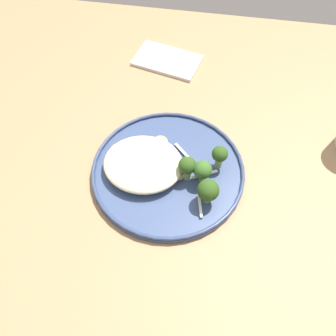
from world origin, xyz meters
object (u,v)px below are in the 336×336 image
object	(u,v)px
seared_scallop_rear_pale	(155,157)
broccoli_floret_front_edge	(203,170)
seared_scallop_tiny_bay	(160,174)
seared_scallop_center_golden	(161,143)
seared_scallop_tilted_round	(118,173)
seared_scallop_on_noodles	(117,150)
dinner_plate	(168,171)
broccoli_floret_left_leaning	(208,191)
broccoli_floret_center_pile	(220,155)
seared_scallop_left_edge	(179,171)
broccoli_floret_beside_noodles	(187,167)
folded_napkin	(167,60)
seared_scallop_front_small	(137,177)

from	to	relation	value
seared_scallop_rear_pale	broccoli_floret_front_edge	xyz separation A→B (m)	(-0.09, 0.03, 0.02)
seared_scallop_tiny_bay	seared_scallop_center_golden	bearing A→B (deg)	-81.34
seared_scallop_center_golden	seared_scallop_tilted_round	world-z (taller)	seared_scallop_center_golden
seared_scallop_on_noodles	seared_scallop_rear_pale	distance (m)	0.08
dinner_plate	seared_scallop_tiny_bay	distance (m)	0.02
seared_scallop_on_noodles	broccoli_floret_left_leaning	distance (m)	0.20
seared_scallop_center_golden	seared_scallop_rear_pale	world-z (taller)	seared_scallop_center_golden
dinner_plate	broccoli_floret_center_pile	size ratio (longest dim) A/B	5.48
seared_scallop_center_golden	seared_scallop_left_edge	xyz separation A→B (m)	(-0.05, 0.06, -0.00)
seared_scallop_left_edge	broccoli_floret_beside_noodles	size ratio (longest dim) A/B	0.64
broccoli_floret_beside_noodles	folded_napkin	world-z (taller)	broccoli_floret_beside_noodles
dinner_plate	seared_scallop_left_edge	world-z (taller)	seared_scallop_left_edge
seared_scallop_tiny_bay	seared_scallop_front_small	distance (m)	0.04
dinner_plate	seared_scallop_tilted_round	distance (m)	0.09
broccoli_floret_beside_noodles	broccoli_floret_front_edge	bearing A→B (deg)	173.16
seared_scallop_tiny_bay	seared_scallop_front_small	bearing A→B (deg)	21.11
seared_scallop_on_noodles	broccoli_floret_center_pile	bearing A→B (deg)	-179.50
dinner_plate	seared_scallop_front_small	distance (m)	0.06
seared_scallop_center_golden	seared_scallop_tiny_bay	xyz separation A→B (m)	(-0.01, 0.07, -0.00)
seared_scallop_tilted_round	seared_scallop_tiny_bay	distance (m)	0.08
broccoli_floret_center_pile	broccoli_floret_beside_noodles	world-z (taller)	broccoli_floret_beside_noodles
seared_scallop_left_edge	seared_scallop_tilted_round	bearing A→B (deg)	11.77
seared_scallop_center_golden	broccoli_floret_beside_noodles	world-z (taller)	broccoli_floret_beside_noodles
seared_scallop_rear_pale	folded_napkin	world-z (taller)	seared_scallop_rear_pale
seared_scallop_rear_pale	broccoli_floret_front_edge	distance (m)	0.10
dinner_plate	seared_scallop_left_edge	xyz separation A→B (m)	(-0.02, 0.00, 0.01)
seared_scallop_left_edge	broccoli_floret_front_edge	distance (m)	0.05
broccoli_floret_center_pile	broccoli_floret_beside_noodles	distance (m)	0.07
seared_scallop_tiny_bay	dinner_plate	bearing A→B (deg)	-129.23
seared_scallop_tiny_bay	broccoli_floret_left_leaning	bearing A→B (deg)	158.16
broccoli_floret_beside_noodles	folded_napkin	xyz separation A→B (m)	(0.09, -0.32, -0.04)
broccoli_floret_left_leaning	seared_scallop_front_small	bearing A→B (deg)	-9.45
seared_scallop_on_noodles	seared_scallop_rear_pale	xyz separation A→B (m)	(-0.08, 0.00, -0.00)
seared_scallop_tilted_round	seared_scallop_tiny_bay	world-z (taller)	seared_scallop_tilted_round
seared_scallop_rear_pale	broccoli_floret_front_edge	bearing A→B (deg)	161.10
dinner_plate	seared_scallop_front_small	bearing A→B (deg)	30.75
dinner_plate	broccoli_floret_front_edge	size ratio (longest dim) A/B	5.55
seared_scallop_on_noodles	seared_scallop_tilted_round	size ratio (longest dim) A/B	0.96
seared_scallop_tilted_round	broccoli_floret_center_pile	xyz separation A→B (m)	(-0.18, -0.05, 0.02)
seared_scallop_front_small	broccoli_floret_beside_noodles	world-z (taller)	broccoli_floret_beside_noodles
seared_scallop_front_small	folded_napkin	bearing A→B (deg)	-89.91
seared_scallop_on_noodles	seared_scallop_front_small	world-z (taller)	seared_scallop_front_small
seared_scallop_on_noodles	seared_scallop_tilted_round	bearing A→B (deg)	104.84
broccoli_floret_beside_noodles	seared_scallop_tilted_round	bearing A→B (deg)	8.84
dinner_plate	seared_scallop_on_noodles	xyz separation A→B (m)	(0.10, -0.03, 0.01)
broccoli_floret_beside_noodles	folded_napkin	distance (m)	0.34
broccoli_floret_front_edge	folded_napkin	distance (m)	0.35
seared_scallop_center_golden	broccoli_floret_beside_noodles	xyz separation A→B (m)	(-0.06, 0.06, 0.02)
seared_scallop_center_golden	seared_scallop_left_edge	bearing A→B (deg)	127.69
broccoli_floret_center_pile	folded_napkin	xyz separation A→B (m)	(0.14, -0.29, -0.04)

